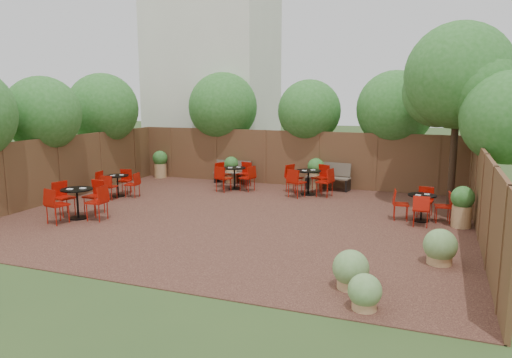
% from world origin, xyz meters
% --- Properties ---
extents(ground, '(80.00, 80.00, 0.00)m').
position_xyz_m(ground, '(0.00, 0.00, 0.00)').
color(ground, '#354F23').
rests_on(ground, ground).
extents(courtyard_paving, '(12.00, 10.00, 0.02)m').
position_xyz_m(courtyard_paving, '(0.00, 0.00, 0.01)').
color(courtyard_paving, '#361C16').
rests_on(courtyard_paving, ground).
extents(fence_back, '(12.00, 0.08, 2.00)m').
position_xyz_m(fence_back, '(0.00, 5.00, 1.00)').
color(fence_back, brown).
rests_on(fence_back, ground).
extents(fence_left, '(0.08, 10.00, 2.00)m').
position_xyz_m(fence_left, '(-6.00, 0.00, 1.00)').
color(fence_left, brown).
rests_on(fence_left, ground).
extents(fence_right, '(0.08, 10.00, 2.00)m').
position_xyz_m(fence_right, '(6.00, 0.00, 1.00)').
color(fence_right, brown).
rests_on(fence_right, ground).
extents(neighbour_building, '(5.00, 4.00, 8.00)m').
position_xyz_m(neighbour_building, '(-4.50, 8.00, 4.00)').
color(neighbour_building, silver).
rests_on(neighbour_building, ground).
extents(overhang_foliage, '(15.79, 10.93, 2.68)m').
position_xyz_m(overhang_foliage, '(-1.92, 2.88, 2.76)').
color(overhang_foliage, '#2B6B22').
rests_on(overhang_foliage, ground).
extents(courtyard_tree, '(3.04, 2.99, 5.28)m').
position_xyz_m(courtyard_tree, '(5.39, 3.21, 3.65)').
color(courtyard_tree, black).
rests_on(courtyard_tree, courtyard_paving).
extents(park_bench_left, '(1.38, 0.49, 0.84)m').
position_xyz_m(park_bench_left, '(-2.15, 4.62, 0.45)').
color(park_bench_left, brown).
rests_on(park_bench_left, courtyard_paving).
extents(park_bench_right, '(1.58, 0.69, 0.95)m').
position_xyz_m(park_bench_right, '(1.48, 4.63, 0.51)').
color(park_bench_right, brown).
rests_on(park_bench_right, courtyard_paving).
extents(bistro_tables, '(10.77, 6.93, 0.94)m').
position_xyz_m(bistro_tables, '(-0.99, 1.54, 0.47)').
color(bistro_tables, black).
rests_on(bistro_tables, courtyard_paving).
extents(planters, '(11.51, 4.23, 1.08)m').
position_xyz_m(planters, '(-0.23, 3.79, 0.59)').
color(planters, tan).
rests_on(planters, courtyard_paving).
extents(low_shrubs, '(2.05, 3.16, 0.70)m').
position_xyz_m(low_shrubs, '(4.38, -3.23, 0.34)').
color(low_shrubs, tan).
rests_on(low_shrubs, courtyard_paving).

